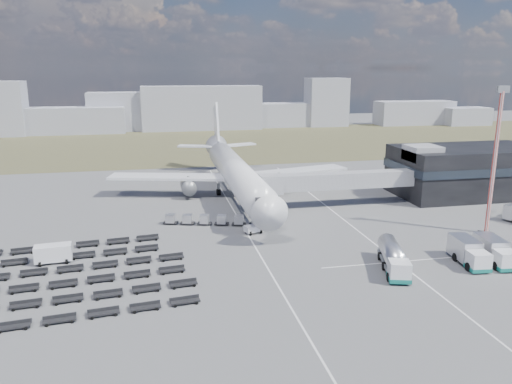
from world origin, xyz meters
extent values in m
plane|color=#565659|center=(0.00, 0.00, 0.00)|extent=(420.00, 420.00, 0.00)
cube|color=#4D4A2E|center=(0.00, 110.00, 0.01)|extent=(420.00, 90.00, 0.01)
cube|color=silver|center=(-2.00, 5.00, 0.01)|extent=(0.25, 110.00, 0.01)
cube|color=silver|center=(16.00, 5.00, 0.01)|extent=(0.25, 110.00, 0.01)
cube|color=silver|center=(25.00, -8.00, 0.01)|extent=(40.00, 0.25, 0.01)
cube|color=black|center=(48.00, 24.00, 5.00)|extent=(30.00, 16.00, 10.00)
cube|color=#262D38|center=(48.00, 24.00, 6.20)|extent=(30.40, 16.40, 1.60)
cube|color=#939399|center=(36.00, 22.00, 9.50)|extent=(6.00, 6.00, 3.00)
cube|color=#939399|center=(18.10, 20.50, 5.10)|extent=(29.80, 3.00, 3.00)
cube|color=#939399|center=(4.70, 20.00, 5.10)|extent=(4.00, 3.60, 3.40)
cylinder|color=slate|center=(6.20, 20.50, 2.55)|extent=(0.70, 0.70, 5.10)
cylinder|color=black|center=(6.20, 20.50, 0.45)|extent=(1.40, 0.90, 1.40)
cylinder|color=white|center=(0.00, 30.00, 5.30)|extent=(5.60, 48.00, 5.60)
cone|color=white|center=(0.00, 3.50, 5.30)|extent=(5.60, 5.00, 5.60)
cone|color=white|center=(0.00, 58.00, 6.10)|extent=(5.60, 8.00, 5.60)
cube|color=black|center=(0.00, 5.50, 6.10)|extent=(2.20, 2.00, 0.80)
cube|color=white|center=(-13.00, 35.00, 4.10)|extent=(25.59, 11.38, 0.50)
cube|color=white|center=(13.00, 35.00, 4.10)|extent=(25.59, 11.38, 0.50)
cylinder|color=slate|center=(-9.50, 33.00, 2.40)|extent=(3.00, 5.00, 3.00)
cylinder|color=slate|center=(9.50, 33.00, 2.40)|extent=(3.00, 5.00, 3.00)
cube|color=white|center=(-5.50, 60.00, 6.50)|extent=(9.49, 5.63, 0.35)
cube|color=white|center=(5.50, 60.00, 6.50)|extent=(9.49, 5.63, 0.35)
cube|color=white|center=(0.00, 61.00, 11.80)|extent=(0.50, 9.06, 11.45)
cylinder|color=slate|center=(0.00, 9.00, 1.25)|extent=(0.50, 0.50, 2.50)
cylinder|color=slate|center=(-3.20, 34.00, 1.25)|extent=(0.60, 0.60, 2.50)
cylinder|color=slate|center=(3.20, 34.00, 1.25)|extent=(0.60, 0.60, 2.50)
cylinder|color=black|center=(0.00, 9.00, 0.50)|extent=(0.50, 1.20, 1.20)
cube|color=#989AA6|center=(-47.02, 146.90, 5.28)|extent=(39.84, 12.00, 10.56)
cube|color=#989AA6|center=(-19.59, 152.56, 8.03)|extent=(45.33, 12.00, 16.06)
cube|color=#989AA6|center=(4.95, 149.80, 9.26)|extent=(50.64, 12.00, 18.51)
cube|color=#989AA6|center=(35.81, 154.00, 5.24)|extent=(45.65, 12.00, 10.49)
cube|color=#989AA6|center=(62.16, 152.61, 10.76)|extent=(17.85, 12.00, 21.52)
cube|color=#989AA6|center=(104.64, 149.49, 5.45)|extent=(36.29, 12.00, 10.89)
cube|color=#989AA6|center=(127.28, 143.26, 4.02)|extent=(21.01, 12.00, 8.04)
cube|color=white|center=(12.92, -14.18, 1.53)|extent=(3.14, 3.14, 2.43)
cube|color=#147166|center=(12.92, -14.18, 0.58)|extent=(3.27, 3.27, 0.53)
cylinder|color=silver|center=(14.38, -9.22, 2.01)|extent=(4.76, 8.34, 2.64)
cube|color=slate|center=(14.38, -9.22, 0.79)|extent=(4.66, 8.31, 0.37)
cylinder|color=black|center=(13.93, -10.74, 0.53)|extent=(2.96, 1.89, 1.16)
cube|color=white|center=(-0.98, 8.00, 0.66)|extent=(3.20, 2.44, 1.33)
cube|color=white|center=(-30.15, 1.30, 1.26)|extent=(5.00, 2.65, 2.52)
cube|color=white|center=(9.65, 37.91, 1.56)|extent=(3.92, 6.28, 2.73)
cube|color=#147166|center=(9.65, 37.91, 0.44)|extent=(4.04, 6.40, 0.44)
cube|color=white|center=(24.67, -13.11, 1.42)|extent=(2.76, 2.67, 2.40)
cube|color=#147166|center=(24.67, -13.11, 0.49)|extent=(2.88, 2.79, 0.49)
cube|color=silver|center=(25.09, -9.31, 1.86)|extent=(3.16, 5.28, 2.84)
cube|color=white|center=(28.36, -13.52, 1.42)|extent=(2.76, 2.67, 2.40)
cube|color=#147166|center=(28.36, -13.52, 0.49)|extent=(2.88, 2.79, 0.49)
cube|color=silver|center=(28.78, -9.72, 1.86)|extent=(3.16, 5.28, 2.84)
cube|color=black|center=(-13.88, 15.61, 0.27)|extent=(2.68, 2.04, 0.16)
cube|color=silver|center=(-13.88, 15.61, 1.05)|extent=(1.80, 1.80, 1.37)
cube|color=black|center=(-11.06, 14.83, 0.27)|extent=(2.68, 2.04, 0.16)
cube|color=silver|center=(-11.06, 14.83, 1.05)|extent=(1.80, 1.80, 1.37)
cube|color=black|center=(-8.23, 14.06, 0.27)|extent=(2.68, 2.04, 0.16)
cube|color=silver|center=(-8.23, 14.06, 1.05)|extent=(1.80, 1.80, 1.37)
cube|color=black|center=(-5.41, 13.28, 0.27)|extent=(2.68, 2.04, 0.16)
cube|color=silver|center=(-5.41, 13.28, 1.05)|extent=(1.80, 1.80, 1.37)
cube|color=black|center=(-2.59, 12.51, 0.27)|extent=(2.68, 2.04, 0.16)
cube|color=silver|center=(-2.59, 12.51, 1.05)|extent=(1.80, 1.80, 1.37)
cube|color=black|center=(0.24, 11.74, 0.27)|extent=(2.68, 2.04, 0.16)
cube|color=silver|center=(0.24, 11.74, 1.05)|extent=(1.80, 1.80, 1.37)
cube|color=black|center=(-26.60, -15.98, 0.40)|extent=(30.84, 5.20, 0.79)
cube|color=black|center=(-27.13, -11.38, 0.40)|extent=(30.84, 5.20, 0.79)
cube|color=black|center=(-27.66, -6.79, 0.40)|extent=(30.84, 5.20, 0.79)
cube|color=black|center=(-28.20, -2.19, 0.40)|extent=(30.84, 5.20, 0.79)
cube|color=black|center=(-28.73, 2.41, 0.40)|extent=(26.46, 4.69, 0.79)
cube|color=black|center=(-29.26, 7.01, 0.40)|extent=(26.46, 4.69, 0.79)
cylinder|color=#B4261C|center=(35.81, 0.56, 11.24)|extent=(0.63, 0.63, 22.48)
cube|color=slate|center=(35.81, 0.56, 22.75)|extent=(2.20, 0.74, 1.08)
cube|color=#565659|center=(35.81, 0.56, 0.13)|extent=(1.80, 1.80, 0.27)
camera|label=1|loc=(-16.03, -66.76, 25.82)|focal=35.00mm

